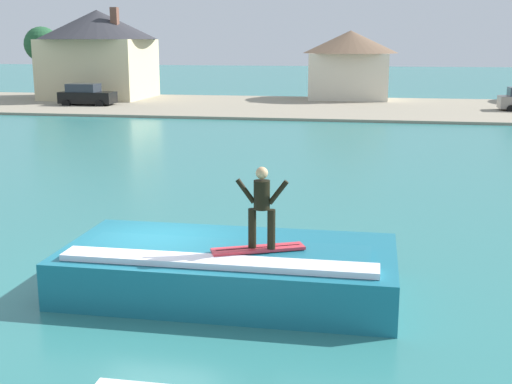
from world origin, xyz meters
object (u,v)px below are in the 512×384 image
tree_tall_bare (42,45)px  surfboard (258,249)px  wave_crest (229,269)px  house_with_chimney (98,50)px  surfer (262,203)px  house_small_cottage (350,62)px  car_near_shore (87,95)px

tree_tall_bare → surfboard: bearing=-58.1°
wave_crest → surfboard: size_ratio=3.68×
wave_crest → surfboard: surfboard is taller
tree_tall_bare → house_with_chimney: bearing=8.7°
surfboard → surfer: surfer is taller
house_small_cottage → wave_crest: bearing=-90.6°
car_near_shore → surfer: bearing=-61.4°
wave_crest → house_with_chimney: 49.03m
surfboard → surfer: 0.95m
wave_crest → house_with_chimney: bearing=116.1°
surfer → house_small_cottage: (-0.30, 47.54, 1.33)m
surfboard → tree_tall_bare: 51.43m
wave_crest → car_near_shore: bearing=118.0°
car_near_shore → house_small_cottage: (20.34, 9.77, 2.45)m
house_with_chimney → tree_tall_bare: (-4.94, -0.75, 0.43)m
house_with_chimney → tree_tall_bare: 5.02m
house_small_cottage → car_near_shore: bearing=-154.3°
surfer → tree_tall_bare: 51.43m
surfer → house_small_cottage: size_ratio=0.20×
wave_crest → car_near_shore: (-19.87, 37.35, 0.43)m
house_small_cottage → tree_tall_bare: tree_tall_bare is taller
surfer → car_near_shore: bearing=118.6°
house_small_cottage → tree_tall_bare: size_ratio=1.29×
surfer → house_small_cottage: 47.56m
wave_crest → tree_tall_bare: size_ratio=1.07×
surfboard → tree_tall_bare: bearing=121.9°
wave_crest → car_near_shore: 42.31m
wave_crest → surfer: (0.77, -0.43, 1.55)m
surfboard → car_near_shore: (-20.56, 37.75, -0.17)m
tree_tall_bare → car_near_shore: bearing=-41.5°
car_near_shore → house_with_chimney: bearing=103.9°
wave_crest → house_small_cottage: bearing=89.4°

